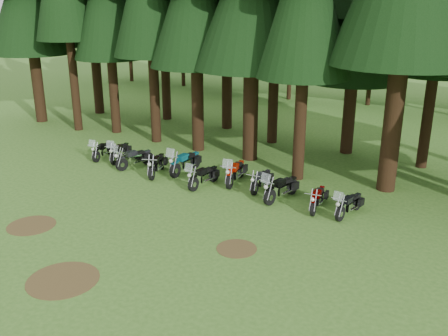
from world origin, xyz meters
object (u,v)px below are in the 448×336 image
(motorcycle_5, at_px, (204,177))
(motorcycle_7, at_px, (261,181))
(motorcycle_1, at_px, (120,152))
(motorcycle_10, at_px, (349,205))
(motorcycle_2, at_px, (135,159))
(motorcycle_4, at_px, (185,163))
(motorcycle_0, at_px, (103,151))
(motorcycle_8, at_px, (281,189))
(motorcycle_9, at_px, (318,199))
(motorcycle_3, at_px, (157,165))
(motorcycle_6, at_px, (235,173))

(motorcycle_5, xyz_separation_m, motorcycle_7, (2.41, 1.01, -0.04))
(motorcycle_1, relative_size, motorcycle_10, 1.04)
(motorcycle_10, bearing_deg, motorcycle_2, -171.03)
(motorcycle_2, distance_m, motorcycle_4, 2.72)
(motorcycle_0, distance_m, motorcycle_8, 10.49)
(motorcycle_0, bearing_deg, motorcycle_5, -17.84)
(motorcycle_4, distance_m, motorcycle_9, 7.16)
(motorcycle_4, distance_m, motorcycle_7, 4.19)
(motorcycle_7, bearing_deg, motorcycle_0, 178.08)
(motorcycle_8, bearing_deg, motorcycle_1, -171.74)
(motorcycle_2, xyz_separation_m, motorcycle_9, (9.75, -0.04, -0.04))
(motorcycle_0, xyz_separation_m, motorcycle_7, (9.24, 0.38, -0.01))
(motorcycle_3, height_order, motorcycle_10, motorcycle_10)
(motorcycle_1, height_order, motorcycle_2, motorcycle_2)
(motorcycle_6, distance_m, motorcycle_8, 2.76)
(motorcycle_7, bearing_deg, motorcycle_6, 170.48)
(motorcycle_2, xyz_separation_m, motorcycle_8, (8.07, 0.07, 0.02))
(motorcycle_6, xyz_separation_m, motorcycle_7, (1.42, -0.13, -0.08))
(motorcycle_0, height_order, motorcycle_6, motorcycle_6)
(motorcycle_10, bearing_deg, motorcycle_3, -169.73)
(motorcycle_2, relative_size, motorcycle_3, 1.02)
(motorcycle_3, bearing_deg, motorcycle_10, -20.59)
(motorcycle_1, xyz_separation_m, motorcycle_9, (11.15, -0.49, -0.03))
(motorcycle_8, bearing_deg, motorcycle_5, -162.71)
(motorcycle_0, xyz_separation_m, motorcycle_5, (6.83, -0.63, 0.03))
(motorcycle_3, height_order, motorcycle_6, motorcycle_6)
(motorcycle_7, height_order, motorcycle_8, motorcycle_8)
(motorcycle_8, distance_m, motorcycle_9, 1.68)
(motorcycle_4, distance_m, motorcycle_10, 8.42)
(motorcycle_1, xyz_separation_m, motorcycle_4, (4.03, 0.25, 0.06))
(motorcycle_9, xyz_separation_m, motorcycle_10, (1.28, 0.05, 0.01))
(motorcycle_6, bearing_deg, motorcycle_8, -27.11)
(motorcycle_3, bearing_deg, motorcycle_0, 151.19)
(motorcycle_3, height_order, motorcycle_9, motorcycle_3)
(motorcycle_5, distance_m, motorcycle_9, 5.34)
(motorcycle_1, relative_size, motorcycle_4, 0.88)
(motorcycle_4, xyz_separation_m, motorcycle_5, (1.78, -1.06, -0.06))
(motorcycle_7, height_order, motorcycle_9, motorcycle_9)
(motorcycle_0, distance_m, motorcycle_3, 4.04)
(motorcycle_7, bearing_deg, motorcycle_9, -17.51)
(motorcycle_2, relative_size, motorcycle_9, 1.08)
(motorcycle_0, height_order, motorcycle_2, motorcycle_2)
(motorcycle_3, bearing_deg, motorcycle_8, -19.47)
(motorcycle_0, distance_m, motorcycle_6, 7.84)
(motorcycle_9, bearing_deg, motorcycle_2, 171.13)
(motorcycle_8, xyz_separation_m, motorcycle_10, (2.95, -0.06, -0.06))
(motorcycle_2, bearing_deg, motorcycle_10, 15.66)
(motorcycle_3, distance_m, motorcycle_8, 6.49)
(motorcycle_0, bearing_deg, motorcycle_4, -7.69)
(motorcycle_3, xyz_separation_m, motorcycle_9, (8.16, 0.17, -0.05))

